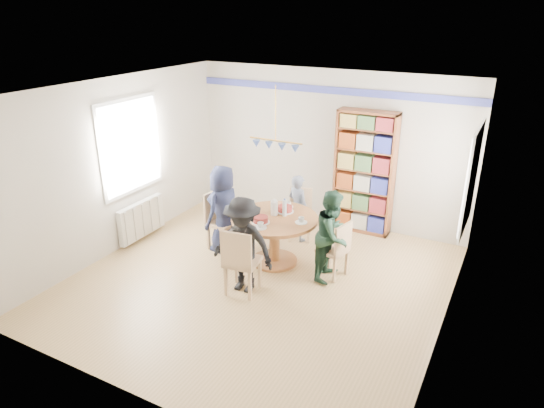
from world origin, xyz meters
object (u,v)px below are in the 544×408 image
Objects in this scene: dining_table at (275,229)px; chair_far at (300,211)px; chair_right at (337,247)px; chair_left at (219,218)px; person_left at (223,209)px; chair_near at (240,259)px; person_far at (298,208)px; person_near at (243,245)px; bookshelf at (364,174)px; radiator at (142,219)px; person_right at (333,235)px.

chair_far is at bearing 91.42° from dining_table.
chair_left is at bearing 179.85° from chair_right.
chair_left is 0.67× the size of person_left.
person_far is at bearing 91.23° from chair_near.
person_far is (-1.01, 0.85, 0.10)m from chair_right.
chair_left is 0.22m from person_left.
dining_table is at bearing 91.02° from chair_near.
person_near reaches higher than dining_table.
chair_near is at bearing 111.49° from person_far.
bookshelf is (0.82, 0.85, 0.47)m from person_far.
chair_left is 1.48m from chair_near.
radiator is 2.62m from person_far.
bookshelf is (0.78, 2.75, 0.50)m from chair_near.
radiator is 3.81m from bookshelf.
radiator is at bearing 95.10° from person_right.
chair_left is at bearing 134.60° from chair_near.
person_left is at bearing -134.46° from bookshelf.
chair_right is 0.87× the size of chair_near.
chair_far is at bearing 43.43° from chair_left.
chair_left is 0.69× the size of person_near.
radiator is 0.77× the size of dining_table.
radiator is 3.30m from person_right.
radiator is 0.48× the size of bookshelf.
chair_near is 0.20m from person_near.
person_far is 0.83× the size of person_near.
person_near reaches higher than chair_right.
chair_far reaches higher than dining_table.
dining_table is at bearing 87.42° from person_near.
bookshelf is at bearing -113.80° from person_far.
bookshelf reaches higher than person_near.
person_left is at bearing 132.10° from chair_near.
person_right is at bearing -85.88° from bookshelf.
chair_left is at bearing 135.60° from person_near.
chair_left is 2.54m from bookshelf.
chair_right is 1.37m from person_near.
chair_far is (-0.02, 0.97, -0.09)m from dining_table.
chair_right is 1.39m from chair_far.
chair_far is at bearing 29.03° from radiator.
chair_far is at bearing 136.82° from chair_right.
dining_table is at bearing -178.56° from chair_right.
chair_near is at bearing -45.40° from chair_left.
person_far is at bearing 91.49° from dining_table.
person_left is 2.45m from bookshelf.
chair_right is 1.90m from person_left.
person_left is at bearing -131.77° from chair_far.
dining_table is 1.38× the size of chair_left.
chair_far is 1.34m from person_left.
bookshelf reaches higher than dining_table.
radiator is 0.73× the size of person_near.
chair_near is (-0.97, -1.05, 0.07)m from chair_right.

